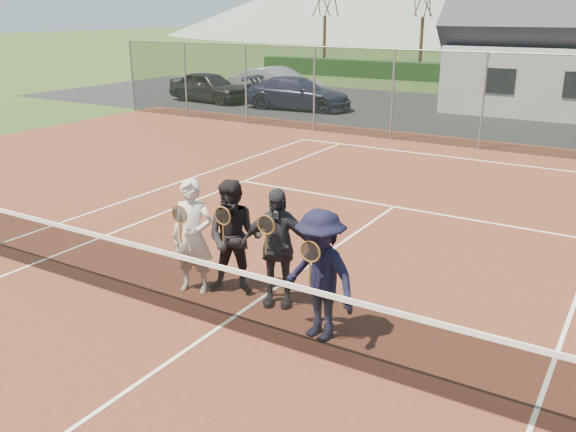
% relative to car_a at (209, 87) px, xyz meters
% --- Properties ---
extents(ground, '(220.00, 220.00, 0.00)m').
position_rel_car_a_xyz_m(ground, '(14.02, 2.45, -0.72)').
color(ground, '#2A4518').
rests_on(ground, ground).
extents(court_surface, '(30.00, 30.00, 0.02)m').
position_rel_car_a_xyz_m(court_surface, '(14.02, -17.55, -0.71)').
color(court_surface, '#562819').
rests_on(court_surface, ground).
extents(tarmac_carpark, '(40.00, 12.00, 0.01)m').
position_rel_car_a_xyz_m(tarmac_carpark, '(10.02, 2.45, -0.71)').
color(tarmac_carpark, black).
rests_on(tarmac_carpark, ground).
extents(hedge_row, '(40.00, 1.20, 1.10)m').
position_rel_car_a_xyz_m(hedge_row, '(14.02, 14.45, -0.17)').
color(hedge_row, black).
rests_on(hedge_row, ground).
extents(car_a, '(4.34, 2.02, 1.44)m').
position_rel_car_a_xyz_m(car_a, '(0.00, 0.00, 0.00)').
color(car_a, black).
rests_on(car_a, ground).
extents(car_b, '(5.08, 2.28, 1.62)m').
position_rel_car_a_xyz_m(car_b, '(2.88, 1.59, 0.09)').
color(car_b, '#94979C').
rests_on(car_b, ground).
extents(car_c, '(5.04, 2.49, 1.41)m').
position_rel_car_a_xyz_m(car_c, '(4.85, 0.18, -0.02)').
color(car_c, '#1B1B36').
rests_on(car_c, ground).
extents(court_markings, '(11.03, 23.83, 0.01)m').
position_rel_car_a_xyz_m(court_markings, '(14.02, -17.55, -0.69)').
color(court_markings, white).
rests_on(court_markings, court_surface).
extents(tennis_net, '(11.68, 0.08, 1.10)m').
position_rel_car_a_xyz_m(tennis_net, '(14.02, -17.55, -0.18)').
color(tennis_net, slate).
rests_on(tennis_net, ground).
extents(perimeter_fence, '(30.07, 0.07, 3.02)m').
position_rel_car_a_xyz_m(perimeter_fence, '(14.02, -4.05, 0.81)').
color(perimeter_fence, slate).
rests_on(perimeter_fence, ground).
extents(player_a, '(0.75, 0.60, 1.80)m').
position_rel_car_a_xyz_m(player_a, '(12.97, -16.81, 0.20)').
color(player_a, beige).
rests_on(player_a, court_surface).
extents(player_b, '(1.08, 0.98, 1.80)m').
position_rel_car_a_xyz_m(player_b, '(13.55, -16.52, 0.20)').
color(player_b, black).
rests_on(player_b, court_surface).
extents(player_c, '(1.14, 0.80, 1.80)m').
position_rel_car_a_xyz_m(player_c, '(14.30, -16.52, 0.20)').
color(player_c, '#25262A').
rests_on(player_c, court_surface).
extents(player_d, '(1.29, 0.94, 1.80)m').
position_rel_car_a_xyz_m(player_d, '(15.32, -17.07, 0.20)').
color(player_d, black).
rests_on(player_d, court_surface).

